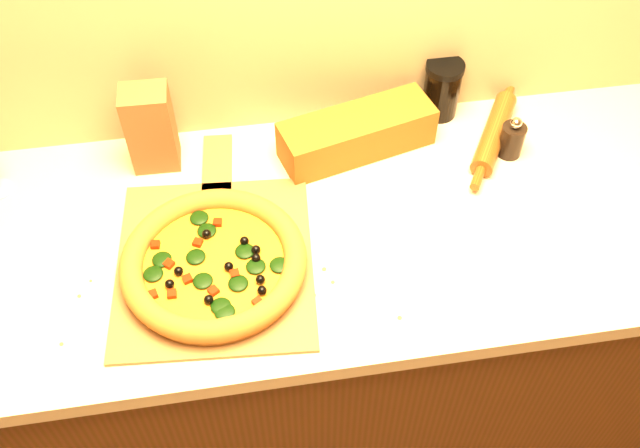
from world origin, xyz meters
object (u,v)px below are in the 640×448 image
Objects in this scene: rolling_pin at (494,133)px; dark_jar at (442,89)px; pizza_peel at (215,256)px; pizza at (214,262)px; pepper_grinder at (512,139)px.

rolling_pin is 2.28× the size of dark_jar.
rolling_pin reaches higher than pizza_peel.
pepper_grinder reaches higher than pizza.
pizza is 3.50× the size of pepper_grinder.
rolling_pin is (0.66, 0.28, -0.01)m from pizza.
pizza is 1.12× the size of rolling_pin.
dark_jar is (0.56, 0.35, 0.07)m from pizza_peel.
pizza_peel is at bearing -147.56° from dark_jar.
pizza_peel is 0.05m from pizza.
pizza reaches higher than pizza_peel.
pizza is 0.72m from pepper_grinder.
pizza_peel is at bearing -164.03° from pepper_grinder.
dark_jar is at bearing 130.43° from rolling_pin.
dark_jar reaches higher than pizza_peel.
pizza is at bearing -157.24° from rolling_pin.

